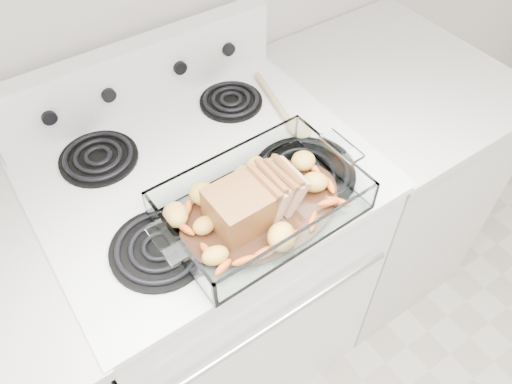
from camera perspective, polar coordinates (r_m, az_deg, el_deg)
electric_range at (r=1.56m, az=-5.00°, el=-8.63°), size 0.78×0.70×1.12m
counter_right at (r=1.84m, az=13.01°, el=1.25°), size 0.58×0.68×0.93m
baking_dish at (r=1.08m, az=0.60°, el=-1.61°), size 0.42×0.27×0.08m
pork_roast at (r=1.04m, az=-0.76°, el=-1.24°), size 0.21×0.11×0.09m
roast_vegetables at (r=1.09m, az=-0.54°, el=-0.40°), size 0.33×0.18×0.04m
wooden_spoon at (r=1.32m, az=3.62°, el=8.84°), size 0.08×0.29×0.02m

